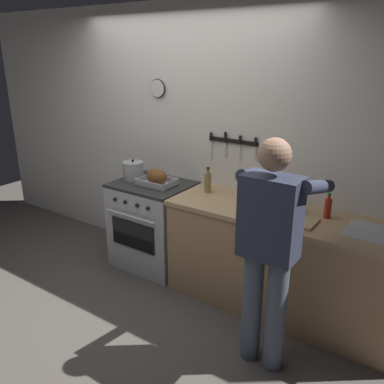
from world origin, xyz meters
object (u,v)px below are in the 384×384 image
Objects in this scene: roasting_pan at (157,178)px; stock_pot at (133,170)px; person_cook at (270,242)px; bottle_dish_soap at (298,202)px; bottle_vinegar at (208,182)px; bottle_wine_red at (276,194)px; bottle_hot_sauce at (328,208)px; stove at (153,224)px; cutting_board at (293,220)px; bottle_soy_sauce at (282,195)px.

stock_pot reaches higher than roasting_pan.
person_cook is 0.73m from bottle_dish_soap.
bottle_vinegar is (0.86, 0.07, 0.01)m from stock_pot.
bottle_dish_soap is at bearing -2.95° from person_cook.
bottle_wine_red is 1.45× the size of bottle_hot_sauce.
bottle_vinegar reaches higher than stove.
bottle_hot_sauce reaches higher than stove.
bottle_wine_red is (-0.22, 0.17, 0.12)m from cutting_board.
person_cook is at bearing -69.31° from bottle_wine_red.
cutting_board is at bearing -81.03° from bottle_dish_soap.
stove is 4.35× the size of bottle_hot_sauce.
stove is at bearing -177.17° from bottle_dish_soap.
bottle_dish_soap is at bearing -0.74° from bottle_vinegar.
bottle_wine_red reaches higher than stock_pot.
person_cook reaches higher than bottle_wine_red.
bottle_dish_soap reaches higher than stove.
bottle_wine_red is at bearing 11.77° from person_cook.
bottle_hot_sauce is (1.71, 0.10, 0.54)m from stove.
bottle_hot_sauce is (1.96, 0.09, -0.00)m from stock_pot.
cutting_board is at bearing -12.06° from bottle_vinegar.
bottle_hot_sauce is at bearing 2.70° from stock_pot.
bottle_dish_soap is (1.73, 0.06, 0.01)m from stock_pot.
stock_pot is at bearing -172.88° from bottle_soy_sauce.
stock_pot is (-1.81, 0.67, 0.04)m from person_cook.
bottle_vinegar is (-0.95, 0.74, 0.05)m from person_cook.
bottle_hot_sauce is (0.20, 0.21, 0.08)m from cutting_board.
bottle_hot_sauce is 1.10m from bottle_vinegar.
bottle_dish_soap is (0.19, -0.13, 0.02)m from bottle_soy_sauce.
bottle_vinegar is at bearing 167.94° from cutting_board.
bottle_wine_red reaches higher than cutting_board.
person_cook reaches higher than roasting_pan.
stove is 0.82m from bottle_vinegar.
bottle_soy_sauce is (-0.22, 0.31, 0.07)m from cutting_board.
person_cook is 0.90m from bottle_soy_sauce.
bottle_soy_sauce is 0.16m from bottle_wine_red.
stove is at bearing 58.26° from person_cook.
roasting_pan is 1.40m from bottle_dish_soap.
bottle_soy_sauce reaches higher than stove.
cutting_board is at bearing -54.99° from bottle_soy_sauce.
person_cook is 6.84× the size of bottle_vinegar.
stove is 3.82× the size of bottle_dish_soap.
cutting_board is 1.48× the size of bottle_vinegar.
roasting_pan is (-1.47, 0.63, 0.02)m from person_cook.
stove is 2.56× the size of roasting_pan.
bottle_soy_sauce reaches higher than roasting_pan.
bottle_dish_soap is (1.48, 0.07, 0.55)m from stove.
stove is at bearing 175.87° from cutting_board.
bottle_soy_sauce is 0.43m from bottle_hot_sauce.
bottle_dish_soap is 0.97× the size of bottle_vinegar.
person_cook is at bearing -85.04° from cutting_board.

